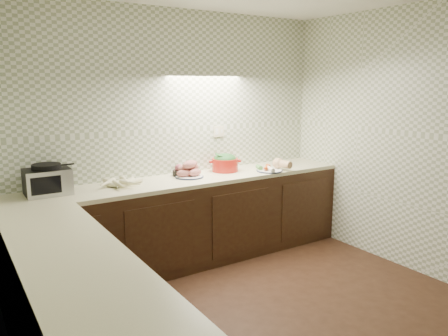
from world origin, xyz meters
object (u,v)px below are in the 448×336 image
toaster_oven (47,180)px  parsnip_pile (120,183)px  onion_bowl (180,171)px  sweet_potato_plate (189,171)px  veg_plate (273,166)px  dutch_oven (225,163)px

toaster_oven → parsnip_pile: (0.63, -0.05, -0.09)m
onion_bowl → parsnip_pile: bearing=-170.9°
toaster_oven → sweet_potato_plate: bearing=-1.9°
toaster_oven → veg_plate: toaster_oven is taller
parsnip_pile → onion_bowl: onion_bowl is taller
toaster_oven → parsnip_pile: size_ratio=0.81×
sweet_potato_plate → dutch_oven: dutch_oven is taller
parsnip_pile → sweet_potato_plate: sweet_potato_plate is taller
toaster_oven → veg_plate: size_ratio=1.11×
parsnip_pile → dutch_oven: bearing=2.4°
sweet_potato_plate → parsnip_pile: bearing=179.8°
parsnip_pile → sweet_potato_plate: 0.73m
parsnip_pile → onion_bowl: (0.68, 0.11, 0.01)m
toaster_oven → dutch_oven: bearing=0.4°
sweet_potato_plate → onion_bowl: size_ratio=1.85×
onion_bowl → veg_plate: bearing=-17.4°
veg_plate → toaster_oven: bearing=173.7°
parsnip_pile → onion_bowl: 0.69m
toaster_oven → veg_plate: bearing=-5.8°
dutch_oven → parsnip_pile: bearing=-156.1°
veg_plate → parsnip_pile: bearing=173.1°
parsnip_pile → onion_bowl: size_ratio=2.90×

